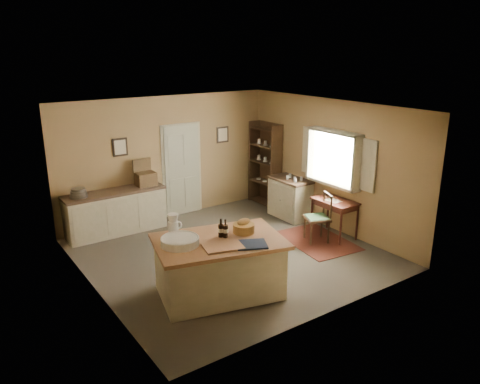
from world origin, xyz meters
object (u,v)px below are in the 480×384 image
Objects in this scene: writing_desk at (335,205)px; work_island at (219,265)px; desk_chair at (317,218)px; shelving_unit at (266,164)px; sideboard at (116,211)px; right_cabinet at (290,198)px.

work_island is at bearing -168.62° from writing_desk.
shelving_unit reaches higher than desk_chair.
shelving_unit is (3.69, -0.25, 0.51)m from sideboard.
sideboard is 4.45m from writing_desk.
right_cabinet is (3.15, 2.00, -0.02)m from work_island.
sideboard is at bearing 159.52° from right_cabinet.
right_cabinet reaches higher than desk_chair.
right_cabinet is 0.50× the size of shelving_unit.
shelving_unit reaches higher than right_cabinet.
right_cabinet is (0.46, 1.35, -0.02)m from desk_chair.
work_island is 3.22m from writing_desk.
right_cabinet is at bearing 46.61° from work_island.
desk_chair is 1.43m from right_cabinet.
sideboard reaches higher than writing_desk.
desk_chair reaches higher than writing_desk.
work_island reaches higher than right_cabinet.
sideboard is at bearing 161.39° from desk_chair.
right_cabinet is at bearing 90.01° from writing_desk.
shelving_unit reaches higher than work_island.
desk_chair is at bearing -104.25° from shelving_unit.
sideboard is 4.08m from desk_chair.
work_island is at bearing -144.14° from desk_chair.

